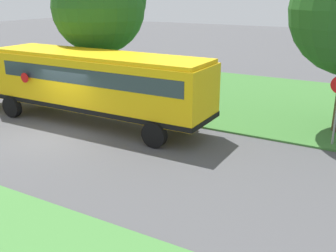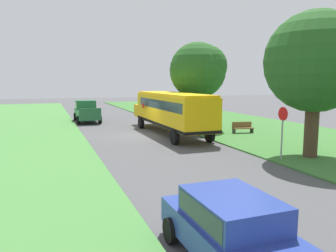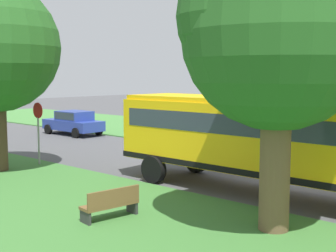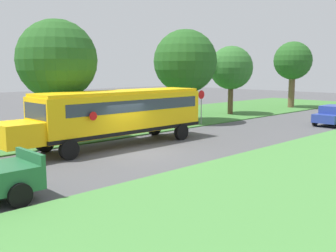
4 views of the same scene
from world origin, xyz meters
name	(u,v)px [view 2 (image 2 of 4)]	position (x,y,z in m)	size (l,w,h in m)	color
ground_plane	(140,135)	(0.00, 0.00, 0.00)	(120.00, 120.00, 0.00)	#4C4C4F
grass_verge	(252,128)	(-10.00, 0.00, 0.04)	(12.00, 80.00, 0.08)	#3D7533
grass_far_side	(7,143)	(9.00, 0.00, 0.04)	(10.00, 80.00, 0.07)	#47843D
school_bus	(171,109)	(-2.37, 0.39, 1.92)	(2.85, 12.42, 3.16)	yellow
car_blue_nearest	(234,228)	(2.80, 17.70, 0.88)	(2.02, 4.40, 1.56)	#283D93
pickup_truck	(87,111)	(2.70, -10.16, 1.07)	(2.28, 5.40, 2.10)	#236038
oak_tree_beside_bus	(200,70)	(-5.66, -1.45, 4.98)	(4.70, 4.70, 7.27)	brown
oak_tree_roadside_mid	(315,62)	(-6.40, 10.27, 5.00)	(5.14, 5.14, 7.57)	#4C3826
stop_sign	(282,127)	(-4.60, 10.23, 1.74)	(0.08, 0.68, 2.74)	gray
park_bench	(243,128)	(-7.63, 2.10, 0.47)	(1.66, 0.72, 0.92)	brown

